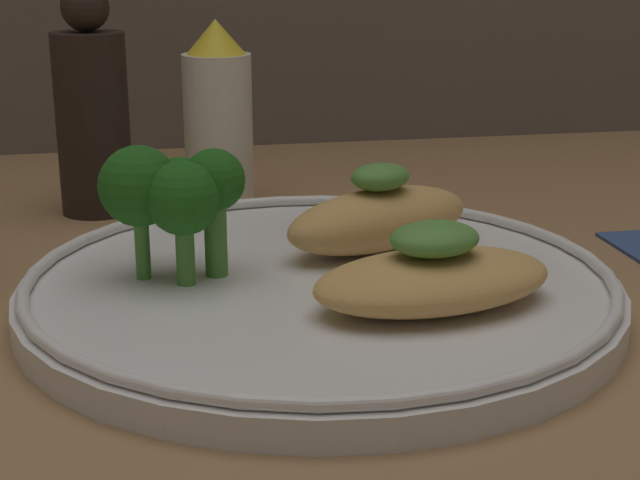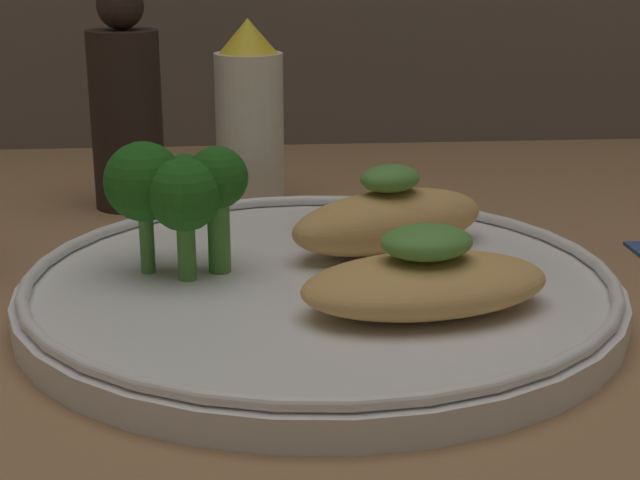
{
  "view_description": "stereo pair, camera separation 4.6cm",
  "coord_description": "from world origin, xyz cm",
  "px_view_note": "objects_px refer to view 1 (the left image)",
  "views": [
    {
      "loc": [
        -8.31,
        -43.55,
        17.12
      ],
      "look_at": [
        0.0,
        0.0,
        3.4
      ],
      "focal_mm": 55.0,
      "sensor_mm": 36.0,
      "label": 1
    },
    {
      "loc": [
        -3.71,
        -44.18,
        17.12
      ],
      "look_at": [
        0.0,
        0.0,
        3.4
      ],
      "focal_mm": 55.0,
      "sensor_mm": 36.0,
      "label": 2
    }
  ],
  "objects_px": {
    "sauce_bottle": "(218,119)",
    "pepper_grinder": "(92,113)",
    "broccoli_bunch": "(172,192)",
    "plate": "(320,288)"
  },
  "relations": [
    {
      "from": "sauce_bottle",
      "to": "pepper_grinder",
      "type": "bearing_deg",
      "value": 180.0
    },
    {
      "from": "broccoli_bunch",
      "to": "pepper_grinder",
      "type": "relative_size",
      "value": 0.48
    },
    {
      "from": "plate",
      "to": "sauce_bottle",
      "type": "relative_size",
      "value": 2.35
    },
    {
      "from": "pepper_grinder",
      "to": "broccoli_bunch",
      "type": "bearing_deg",
      "value": -77.06
    },
    {
      "from": "broccoli_bunch",
      "to": "plate",
      "type": "bearing_deg",
      "value": -12.58
    },
    {
      "from": "plate",
      "to": "pepper_grinder",
      "type": "relative_size",
      "value": 1.98
    },
    {
      "from": "sauce_bottle",
      "to": "plate",
      "type": "bearing_deg",
      "value": -81.4
    },
    {
      "from": "broccoli_bunch",
      "to": "sauce_bottle",
      "type": "distance_m",
      "value": 0.19
    },
    {
      "from": "plate",
      "to": "broccoli_bunch",
      "type": "height_order",
      "value": "broccoli_bunch"
    },
    {
      "from": "plate",
      "to": "pepper_grinder",
      "type": "xyz_separation_m",
      "value": [
        -0.11,
        0.2,
        0.05
      ]
    }
  ]
}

